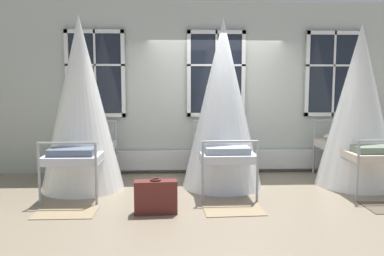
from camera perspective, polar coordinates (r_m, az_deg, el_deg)
The scene contains 9 objects.
ground at distance 6.64m, azimuth 4.42°, elevation -8.52°, with size 21.65×21.65×0.00m, color gray.
back_wall_with_windows at distance 7.69m, azimuth 3.34°, elevation 5.67°, with size 10.20×0.10×3.22m, color #B2B7AD.
window_bank at distance 7.60m, azimuth 3.41°, elevation 1.32°, with size 5.57×0.10×2.61m.
cot_first at distance 6.66m, azimuth -15.46°, elevation 3.09°, with size 1.31×1.83×2.77m.
cot_second at distance 6.58m, azimuth 4.33°, elevation 3.14°, with size 1.31×1.83×2.74m.
cot_third at distance 7.18m, azimuth 22.54°, elevation 2.67°, with size 1.31×1.82×2.67m.
rug_first at distance 5.69m, azimuth -17.47°, elevation -11.33°, with size 0.80×0.56×0.01m, color #8E7A5B.
rug_second at distance 5.57m, azimuth 5.88°, elevation -11.47°, with size 0.80×0.56×0.01m, color #8E7A5B.
suitcase_dark at distance 5.37m, azimuth -5.17°, elevation -9.70°, with size 0.57×0.24×0.47m.
Camera 1 is at (-0.80, -6.37, 1.72)m, focal length 37.60 mm.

